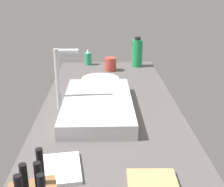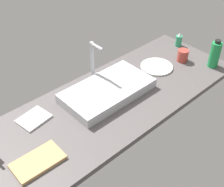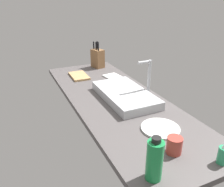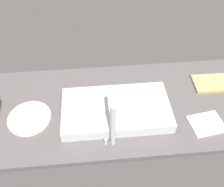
{
  "view_description": "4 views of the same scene",
  "coord_description": "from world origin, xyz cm",
  "px_view_note": "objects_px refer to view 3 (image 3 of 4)",
  "views": [
    {
      "loc": [
        -125.03,
        2.95,
        60.61
      ],
      "look_at": [
        6.75,
        -0.95,
        10.9
      ],
      "focal_mm": 48.06,
      "sensor_mm": 36.0,
      "label": 1
    },
    {
      "loc": [
        -96.81,
        -106.96,
        124.26
      ],
      "look_at": [
        -2.09,
        -4.38,
        13.23
      ],
      "focal_mm": 48.75,
      "sensor_mm": 36.0,
      "label": 2
    },
    {
      "loc": [
        144.26,
        -69.63,
        78.06
      ],
      "look_at": [
        1.95,
        -4.26,
        8.92
      ],
      "focal_mm": 37.25,
      "sensor_mm": 36.0,
      "label": 3
    },
    {
      "loc": [
        13.28,
        87.84,
        110.65
      ],
      "look_at": [
        4.77,
        -3.62,
        9.6
      ],
      "focal_mm": 39.55,
      "sensor_mm": 36.0,
      "label": 4
    }
  ],
  "objects_px": {
    "cutting_board": "(79,76)",
    "dinner_plate": "(160,128)",
    "coffee_mug": "(174,145)",
    "knife_block": "(98,58)",
    "water_bottle": "(155,160)",
    "soap_bottle": "(223,155)",
    "dish_towel": "(113,77)",
    "faucet": "(148,76)",
    "sink_basin": "(125,95)"
  },
  "relations": [
    {
      "from": "coffee_mug",
      "to": "knife_block",
      "type": "bearing_deg",
      "value": 173.12
    },
    {
      "from": "soap_bottle",
      "to": "coffee_mug",
      "type": "xyz_separation_m",
      "value": [
        -0.16,
        -0.16,
        -0.0
      ]
    },
    {
      "from": "knife_block",
      "to": "dish_towel",
      "type": "height_order",
      "value": "knife_block"
    },
    {
      "from": "sink_basin",
      "to": "faucet",
      "type": "relative_size",
      "value": 1.99
    },
    {
      "from": "soap_bottle",
      "to": "dinner_plate",
      "type": "height_order",
      "value": "soap_bottle"
    },
    {
      "from": "knife_block",
      "to": "coffee_mug",
      "type": "bearing_deg",
      "value": -21.5
    },
    {
      "from": "cutting_board",
      "to": "coffee_mug",
      "type": "relative_size",
      "value": 2.87
    },
    {
      "from": "knife_block",
      "to": "cutting_board",
      "type": "xyz_separation_m",
      "value": [
        0.21,
        -0.27,
        -0.09
      ]
    },
    {
      "from": "sink_basin",
      "to": "dinner_plate",
      "type": "relative_size",
      "value": 2.5
    },
    {
      "from": "soap_bottle",
      "to": "dish_towel",
      "type": "xyz_separation_m",
      "value": [
        -1.3,
        0.04,
        -0.04
      ]
    },
    {
      "from": "soap_bottle",
      "to": "dinner_plate",
      "type": "relative_size",
      "value": 0.5
    },
    {
      "from": "faucet",
      "to": "dinner_plate",
      "type": "distance_m",
      "value": 0.49
    },
    {
      "from": "faucet",
      "to": "dish_towel",
      "type": "xyz_separation_m",
      "value": [
        -0.5,
        -0.06,
        -0.16
      ]
    },
    {
      "from": "soap_bottle",
      "to": "dish_towel",
      "type": "height_order",
      "value": "soap_bottle"
    },
    {
      "from": "knife_block",
      "to": "dinner_plate",
      "type": "xyz_separation_m",
      "value": [
        1.29,
        -0.11,
        -0.09
      ]
    },
    {
      "from": "knife_block",
      "to": "dish_towel",
      "type": "relative_size",
      "value": 1.56
    },
    {
      "from": "sink_basin",
      "to": "soap_bottle",
      "type": "bearing_deg",
      "value": 5.67
    },
    {
      "from": "dish_towel",
      "to": "coffee_mug",
      "type": "height_order",
      "value": "coffee_mug"
    },
    {
      "from": "water_bottle",
      "to": "dinner_plate",
      "type": "bearing_deg",
      "value": 140.08
    },
    {
      "from": "faucet",
      "to": "dish_towel",
      "type": "relative_size",
      "value": 1.68
    },
    {
      "from": "knife_block",
      "to": "coffee_mug",
      "type": "xyz_separation_m",
      "value": [
        1.5,
        -0.18,
        -0.05
      ]
    },
    {
      "from": "soap_bottle",
      "to": "water_bottle",
      "type": "height_order",
      "value": "water_bottle"
    },
    {
      "from": "cutting_board",
      "to": "dinner_plate",
      "type": "height_order",
      "value": "cutting_board"
    },
    {
      "from": "faucet",
      "to": "water_bottle",
      "type": "bearing_deg",
      "value": -30.75
    },
    {
      "from": "faucet",
      "to": "cutting_board",
      "type": "relative_size",
      "value": 1.14
    },
    {
      "from": "cutting_board",
      "to": "dish_towel",
      "type": "xyz_separation_m",
      "value": [
        0.15,
        0.29,
        -0.0
      ]
    },
    {
      "from": "faucet",
      "to": "dish_towel",
      "type": "bearing_deg",
      "value": -173.66
    },
    {
      "from": "faucet",
      "to": "coffee_mug",
      "type": "bearing_deg",
      "value": -21.32
    },
    {
      "from": "cutting_board",
      "to": "dinner_plate",
      "type": "relative_size",
      "value": 1.1
    },
    {
      "from": "soap_bottle",
      "to": "dinner_plate",
      "type": "xyz_separation_m",
      "value": [
        -0.36,
        -0.09,
        -0.04
      ]
    },
    {
      "from": "sink_basin",
      "to": "water_bottle",
      "type": "xyz_separation_m",
      "value": [
        0.78,
        -0.27,
        0.07
      ]
    },
    {
      "from": "dinner_plate",
      "to": "faucet",
      "type": "bearing_deg",
      "value": 157.16
    },
    {
      "from": "dish_towel",
      "to": "coffee_mug",
      "type": "xyz_separation_m",
      "value": [
        1.14,
        -0.19,
        0.04
      ]
    },
    {
      "from": "sink_basin",
      "to": "water_bottle",
      "type": "relative_size",
      "value": 2.75
    },
    {
      "from": "knife_block",
      "to": "coffee_mug",
      "type": "distance_m",
      "value": 1.51
    },
    {
      "from": "faucet",
      "to": "soap_bottle",
      "type": "bearing_deg",
      "value": -6.54
    },
    {
      "from": "faucet",
      "to": "cutting_board",
      "type": "bearing_deg",
      "value": -152.37
    },
    {
      "from": "knife_block",
      "to": "dish_towel",
      "type": "distance_m",
      "value": 0.37
    },
    {
      "from": "knife_block",
      "to": "soap_bottle",
      "type": "xyz_separation_m",
      "value": [
        1.66,
        -0.02,
        -0.05
      ]
    },
    {
      "from": "cutting_board",
      "to": "soap_bottle",
      "type": "xyz_separation_m",
      "value": [
        1.45,
        0.25,
        0.04
      ]
    },
    {
      "from": "faucet",
      "to": "soap_bottle",
      "type": "height_order",
      "value": "faucet"
    },
    {
      "from": "faucet",
      "to": "knife_block",
      "type": "height_order",
      "value": "faucet"
    },
    {
      "from": "knife_block",
      "to": "water_bottle",
      "type": "distance_m",
      "value": 1.64
    },
    {
      "from": "knife_block",
      "to": "dish_towel",
      "type": "bearing_deg",
      "value": -12.72
    },
    {
      "from": "dinner_plate",
      "to": "dish_towel",
      "type": "distance_m",
      "value": 0.94
    },
    {
      "from": "faucet",
      "to": "dish_towel",
      "type": "distance_m",
      "value": 0.53
    },
    {
      "from": "dinner_plate",
      "to": "coffee_mug",
      "type": "distance_m",
      "value": 0.22
    },
    {
      "from": "knife_block",
      "to": "dish_towel",
      "type": "xyz_separation_m",
      "value": [
        0.36,
        0.01,
        -0.09
      ]
    },
    {
      "from": "water_bottle",
      "to": "coffee_mug",
      "type": "height_order",
      "value": "water_bottle"
    },
    {
      "from": "faucet",
      "to": "water_bottle",
      "type": "relative_size",
      "value": 1.38
    }
  ]
}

